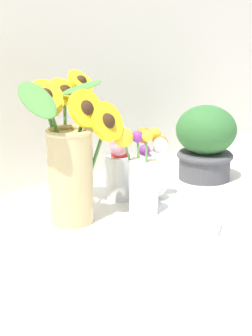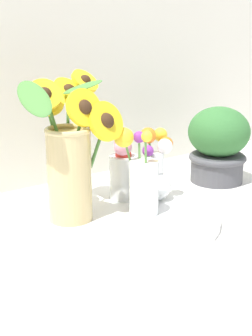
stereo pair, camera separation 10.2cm
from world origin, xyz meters
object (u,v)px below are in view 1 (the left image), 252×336
(serving_tray, at_px, (126,217))
(vase_small_back, at_px, (119,168))
(mason_jar_sunflowers, at_px, (71,156))
(potted_plant, at_px, (206,142))
(vase_small_center, at_px, (141,178))
(vase_bulb_right, at_px, (153,168))

(serving_tray, height_order, vase_small_back, vase_small_back)
(mason_jar_sunflowers, xyz_separation_m, potted_plant, (0.49, 0.02, -0.05))
(serving_tray, distance_m, mason_jar_sunflowers, 0.19)
(serving_tray, bearing_deg, vase_small_center, -34.25)
(vase_small_back, bearing_deg, potted_plant, -1.51)
(vase_small_back, bearing_deg, mason_jar_sunflowers, -169.14)
(vase_small_center, xyz_separation_m, vase_small_back, (0.03, 0.10, -0.01))
(vase_bulb_right, bearing_deg, potted_plant, 9.94)
(vase_small_center, distance_m, vase_small_back, 0.11)
(potted_plant, bearing_deg, vase_small_center, -164.81)
(vase_small_center, height_order, vase_small_back, vase_small_center)
(potted_plant, bearing_deg, vase_small_back, 178.49)
(vase_bulb_right, xyz_separation_m, vase_small_back, (-0.06, 0.05, -0.00))
(mason_jar_sunflowers, height_order, vase_small_center, mason_jar_sunflowers)
(mason_jar_sunflowers, xyz_separation_m, vase_bulb_right, (0.22, -0.02, -0.07))
(vase_small_back, height_order, potted_plant, potted_plant)
(mason_jar_sunflowers, height_order, potted_plant, mason_jar_sunflowers)
(vase_small_back, bearing_deg, vase_bulb_right, -42.46)
(vase_small_center, relative_size, potted_plant, 0.91)
(serving_tray, relative_size, vase_small_center, 2.17)
(serving_tray, bearing_deg, mason_jar_sunflowers, 153.78)
(serving_tray, height_order, potted_plant, potted_plant)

